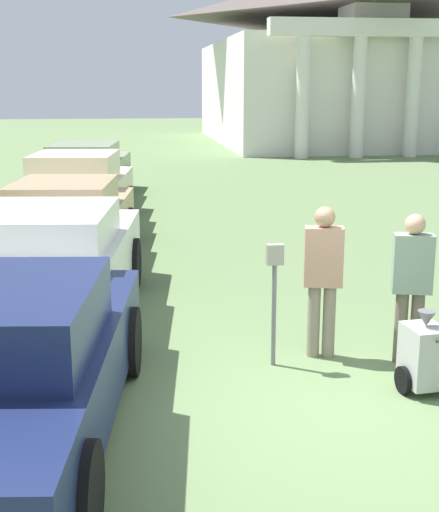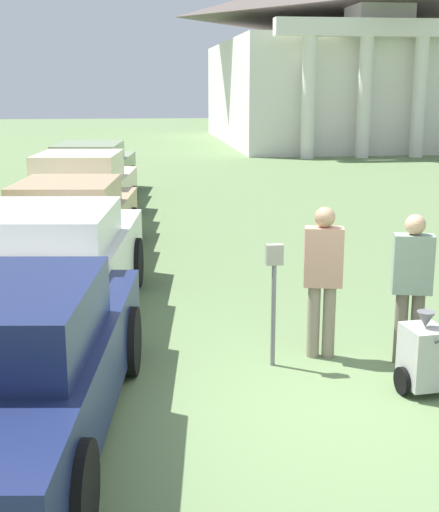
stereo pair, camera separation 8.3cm
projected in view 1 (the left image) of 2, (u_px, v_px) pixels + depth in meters
ground_plane at (318, 412)px, 6.68m from camera, size 120.00×120.00×0.00m
parked_car_navy at (7, 369)px, 5.95m from camera, size 2.31×4.82×1.44m
parked_car_white at (48, 266)px, 9.19m from camera, size 2.48×4.98×1.48m
parked_car_tan at (67, 223)px, 12.35m from camera, size 2.38×5.00×1.40m
parked_car_cream at (77, 193)px, 15.26m from camera, size 2.44×4.94×1.59m
parked_car_sage at (86, 173)px, 18.85m from camera, size 2.41×5.39×1.50m
parking_meter at (274, 282)px, 7.58m from camera, size 0.18×0.09×1.35m
person_worker at (323, 273)px, 7.83m from camera, size 0.46×0.30×1.71m
person_supervisor at (412, 280)px, 7.66m from camera, size 0.46×0.32×1.66m
equipment_cart at (424, 355)px, 7.03m from camera, size 0.50×1.00×1.00m
church at (333, 46)px, 36.70m from camera, size 12.00×17.03×24.28m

